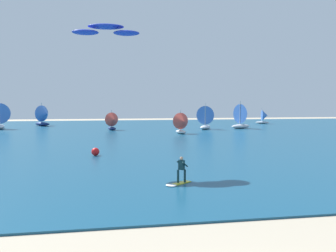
{
  "coord_description": "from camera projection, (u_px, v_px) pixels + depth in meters",
  "views": [
    {
      "loc": [
        -3.88,
        -6.97,
        5.05
      ],
      "look_at": [
        0.21,
        15.99,
        3.54
      ],
      "focal_mm": 37.43,
      "sensor_mm": 36.0,
      "label": 1
    }
  ],
  "objects": [
    {
      "name": "kite",
      "position": [
        106.0,
        30.0,
        27.25
      ],
      "size": [
        5.34,
        2.1,
        0.79
      ],
      "color": "#1E33B2"
    },
    {
      "name": "sailboat_center_horizon",
      "position": [
        44.0,
        115.0,
        77.23
      ],
      "size": [
        4.54,
        4.39,
        5.07
      ],
      "color": "navy",
      "rests_on": "ocean"
    },
    {
      "name": "marker_buoy",
      "position": [
        95.0,
        152.0,
        33.17
      ],
      "size": [
        0.76,
        0.76,
        0.76
      ],
      "primitive_type": "sphere",
      "color": "red",
      "rests_on": "ocean"
    },
    {
      "name": "ocean",
      "position": [
        129.0,
        133.0,
        58.86
      ],
      "size": [
        160.0,
        90.0,
        0.1
      ],
      "primitive_type": "cube",
      "color": "navy",
      "rests_on": "ground"
    },
    {
      "name": "sailboat_mid_right",
      "position": [
        243.0,
        116.0,
        69.34
      ],
      "size": [
        4.81,
        4.3,
        5.42
      ],
      "color": "silver",
      "rests_on": "ocean"
    },
    {
      "name": "kitesurfer",
      "position": [
        179.0,
        174.0,
        21.53
      ],
      "size": [
        1.9,
        1.63,
        1.67
      ],
      "color": "yellow",
      "rests_on": "ocean"
    },
    {
      "name": "sailboat_anchored_offshore",
      "position": [
        182.0,
        123.0,
        57.01
      ],
      "size": [
        2.95,
        3.4,
        3.85
      ],
      "color": "silver",
      "rests_on": "ocean"
    },
    {
      "name": "sailboat_heeled_over",
      "position": [
        206.0,
        117.0,
        67.71
      ],
      "size": [
        4.21,
        4.52,
        5.02
      ],
      "color": "white",
      "rests_on": "ocean"
    },
    {
      "name": "sailboat_near_shore",
      "position": [
        113.0,
        121.0,
        64.85
      ],
      "size": [
        2.91,
        3.27,
        3.67
      ],
      "color": "navy",
      "rests_on": "ocean"
    },
    {
      "name": "sailboat_leading",
      "position": [
        264.0,
        117.0,
        85.51
      ],
      "size": [
        3.38,
        2.96,
        3.8
      ],
      "color": "silver",
      "rests_on": "ocean"
    },
    {
      "name": "sailboat_outermost",
      "position": [
        0.0,
        116.0,
        68.3
      ],
      "size": [
        4.28,
        4.95,
        5.62
      ],
      "color": "white",
      "rests_on": "ocean"
    }
  ]
}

